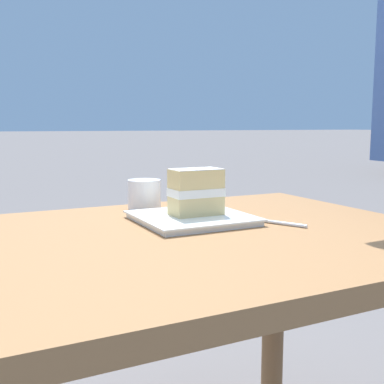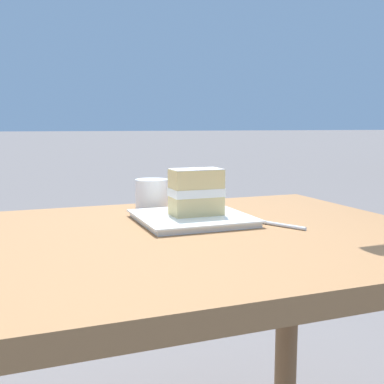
{
  "view_description": "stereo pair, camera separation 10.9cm",
  "coord_description": "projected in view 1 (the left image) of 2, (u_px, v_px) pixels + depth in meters",
  "views": [
    {
      "loc": [
        0.32,
        0.87,
        0.95
      ],
      "look_at": [
        -0.16,
        -0.1,
        0.8
      ],
      "focal_mm": 44.92,
      "sensor_mm": 36.0,
      "label": 1
    },
    {
      "loc": [
        0.22,
        0.91,
        0.95
      ],
      "look_at": [
        -0.16,
        -0.1,
        0.8
      ],
      "focal_mm": 44.92,
      "sensor_mm": 36.0,
      "label": 2
    }
  ],
  "objects": [
    {
      "name": "dessert_plate",
      "position": [
        192.0,
        218.0,
        1.1
      ],
      "size": [
        0.25,
        0.25,
        0.02
      ],
      "color": "white",
      "rests_on": "patio_table"
    },
    {
      "name": "patio_table",
      "position": [
        142.0,
        293.0,
        0.96
      ],
      "size": [
        1.27,
        0.8,
        0.73
      ],
      "color": "olive",
      "rests_on": "ground"
    },
    {
      "name": "dessert_fork",
      "position": [
        266.0,
        221.0,
        1.09
      ],
      "size": [
        0.09,
        0.16,
        0.01
      ],
      "color": "silver",
      "rests_on": "patio_table"
    },
    {
      "name": "cake_slice",
      "position": [
        196.0,
        192.0,
        1.1
      ],
      "size": [
        0.12,
        0.07,
        0.11
      ],
      "color": "#E0C17A",
      "rests_on": "dessert_plate"
    },
    {
      "name": "coffee_cup",
      "position": [
        144.0,
        194.0,
        1.27
      ],
      "size": [
        0.09,
        0.09,
        0.08
      ],
      "color": "white",
      "rests_on": "patio_table"
    }
  ]
}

